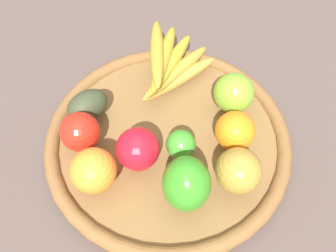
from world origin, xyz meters
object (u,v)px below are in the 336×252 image
at_px(lime_0, 181,145).
at_px(apple_0, 80,132).
at_px(banana_bunch, 170,65).
at_px(apple_3, 238,171).
at_px(orange_1, 93,170).
at_px(apple_1, 138,149).
at_px(orange_0, 235,131).
at_px(bell_pepper, 186,184).
at_px(avocado, 88,105).
at_px(apple_2, 234,93).

relative_size(lime_0, apple_0, 0.75).
height_order(banana_bunch, apple_0, banana_bunch).
height_order(apple_3, orange_1, same).
xyz_separation_m(apple_1, orange_1, (-0.01, -0.08, 0.00)).
xyz_separation_m(orange_0, lime_0, (-0.03, -0.09, -0.01)).
height_order(bell_pepper, apple_0, bell_pepper).
height_order(orange_0, avocado, orange_0).
bearing_deg(apple_0, apple_1, 36.54).
height_order(orange_1, avocado, orange_1).
bearing_deg(avocado, orange_1, -21.80).
relative_size(apple_2, apple_0, 1.08).
bearing_deg(apple_2, avocado, -119.84).
distance_m(orange_1, orange_0, 0.24).
bearing_deg(avocado, banana_bunch, 87.09).
height_order(lime_0, avocado, avocado).
bearing_deg(apple_3, orange_1, -124.13).
bearing_deg(orange_0, apple_2, 141.55).
relative_size(banana_bunch, apple_3, 2.49).
bearing_deg(apple_2, orange_1, -90.37).
relative_size(apple_2, banana_bunch, 0.40).
height_order(apple_3, avocado, apple_3).
bearing_deg(apple_2, apple_1, -89.04).
distance_m(apple_1, orange_0, 0.17).
bearing_deg(orange_1, apple_2, 89.63).
relative_size(apple_1, lime_0, 1.42).
bearing_deg(banana_bunch, lime_0, -28.07).
bearing_deg(orange_1, apple_0, 169.59).
height_order(bell_pepper, avocado, bell_pepper).
xyz_separation_m(avocado, apple_0, (0.05, -0.04, 0.01)).
distance_m(apple_2, banana_bunch, 0.14).
bearing_deg(apple_2, lime_0, -77.65).
xyz_separation_m(apple_3, orange_0, (-0.06, 0.05, -0.00)).
distance_m(lime_0, apple_0, 0.17).
height_order(apple_1, lime_0, apple_1).
bearing_deg(orange_0, apple_0, -123.63).
height_order(apple_2, orange_1, same).
height_order(bell_pepper, orange_1, bell_pepper).
relative_size(orange_0, apple_0, 1.00).
relative_size(bell_pepper, lime_0, 1.81).
xyz_separation_m(apple_3, orange_1, (-0.13, -0.19, -0.00)).
relative_size(apple_3, orange_0, 1.07).
bearing_deg(apple_1, banana_bunch, 130.48).
bearing_deg(apple_1, orange_0, 68.82).
bearing_deg(apple_2, apple_0, -106.89).
relative_size(apple_3, apple_0, 1.07).
bearing_deg(bell_pepper, banana_bunch, 1.84).
height_order(apple_3, orange_0, apple_3).
distance_m(apple_3, apple_0, 0.27).
bearing_deg(banana_bunch, orange_1, -61.73).
distance_m(banana_bunch, lime_0, 0.18).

